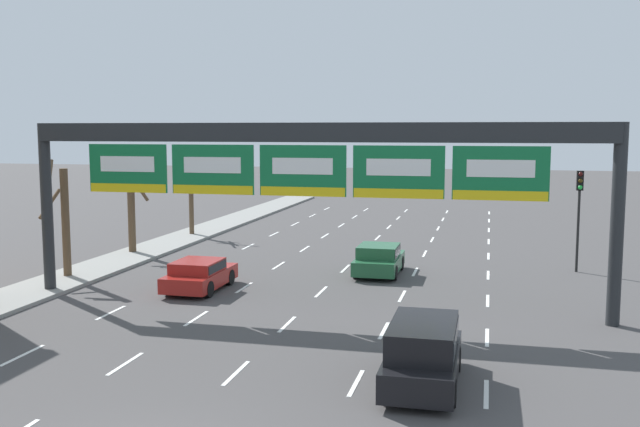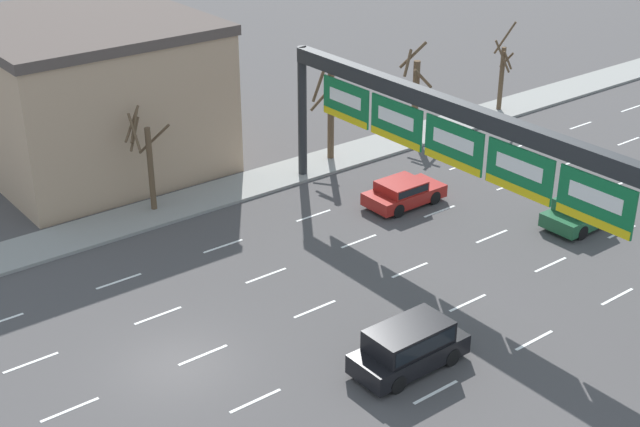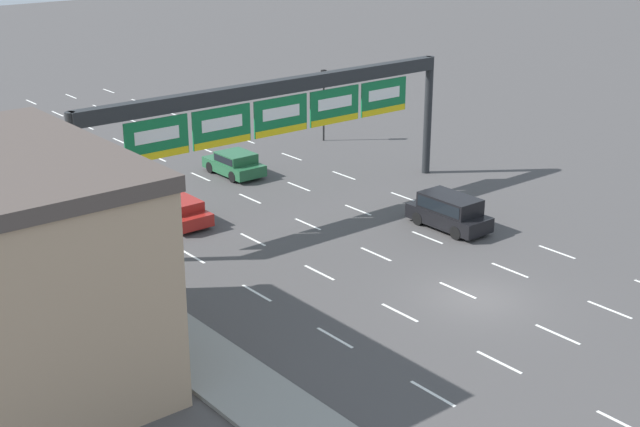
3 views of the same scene
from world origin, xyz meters
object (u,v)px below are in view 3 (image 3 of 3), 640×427
at_px(tree_bare_second, 35,193).
at_px(tree_bare_third, 149,269).
at_px(sign_gantry, 277,104).
at_px(suv_black, 449,210).
at_px(car_green, 235,163).
at_px(traffic_light_near_gantry, 324,91).
at_px(car_red, 178,210).

distance_m(tree_bare_second, tree_bare_third, 10.63).
xyz_separation_m(sign_gantry, suv_black, (4.99, -7.15, -4.68)).
xyz_separation_m(car_green, tree_bare_third, (-13.49, -14.78, 2.00)).
distance_m(car_green, traffic_light_near_gantry, 9.59).
distance_m(suv_black, tree_bare_second, 19.31).
xyz_separation_m(sign_gantry, tree_bare_second, (-11.63, 2.49, -2.79)).
bearing_deg(car_green, traffic_light_near_gantry, 16.91).
relative_size(tree_bare_second, tree_bare_third, 1.06).
height_order(traffic_light_near_gantry, tree_bare_second, tree_bare_second).
bearing_deg(tree_bare_third, car_green, 47.62).
bearing_deg(tree_bare_third, suv_black, 3.35).
distance_m(traffic_light_near_gantry, tree_bare_second, 23.23).
bearing_deg(tree_bare_third, sign_gantry, 34.70).
xyz_separation_m(car_red, tree_bare_third, (-6.82, -9.86, 2.05)).
relative_size(sign_gantry, traffic_light_near_gantry, 4.66).
height_order(suv_black, traffic_light_near_gantry, traffic_light_near_gantry).
relative_size(car_green, car_red, 1.00).
xyz_separation_m(car_red, traffic_light_near_gantry, (15.49, 7.60, 2.66)).
height_order(traffic_light_near_gantry, tree_bare_third, tree_bare_third).
bearing_deg(sign_gantry, traffic_light_near_gantry, 41.44).
distance_m(suv_black, traffic_light_near_gantry, 17.57).
bearing_deg(tree_bare_second, car_green, 17.27).
distance_m(car_green, car_red, 8.29).
relative_size(suv_black, car_red, 1.07).
relative_size(traffic_light_near_gantry, tree_bare_third, 0.97).
xyz_separation_m(sign_gantry, car_red, (-4.92, 1.73, -4.93)).
bearing_deg(suv_black, tree_bare_third, -176.65).
distance_m(car_green, tree_bare_second, 14.16).
height_order(car_green, car_red, car_green).
xyz_separation_m(sign_gantry, car_green, (1.75, 6.65, -4.88)).
bearing_deg(suv_black, sign_gantry, 124.92).
relative_size(suv_black, tree_bare_third, 0.87).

